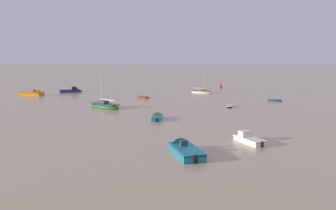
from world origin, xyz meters
TOP-DOWN VIEW (x-y plane):
  - rowboat_moored_1 at (35.17, 51.17)m, footprint 3.20×1.44m
  - motorboat_moored_0 at (13.47, 28.31)m, footprint 1.93×4.51m
  - motorboat_moored_1 at (25.18, 15.79)m, footprint 3.72×4.77m
  - rowboat_moored_2 at (6.69, 53.53)m, footprint 3.31×2.94m
  - motorboat_moored_2 at (-20.39, 55.74)m, footprint 6.82×2.90m
  - motorboat_moored_3 at (-14.17, 64.23)m, footprint 5.96×4.31m
  - sailboat_moored_1 at (19.76, 65.78)m, footprint 5.97×3.37m
  - sailboat_moored_2 at (2.31, 38.10)m, footprint 7.28×5.57m
  - motorboat_moored_5 at (18.54, 10.53)m, footprint 4.18×6.35m
  - rowboat_moored_4 at (25.18, 41.67)m, footprint 1.54×3.00m
  - channel_buoy at (25.34, 81.84)m, footprint 0.90×0.90m

SIDE VIEW (x-z plane):
  - rowboat_moored_4 at x=25.18m, z-range -0.10..0.35m
  - rowboat_moored_1 at x=35.17m, z-range -0.11..0.38m
  - rowboat_moored_2 at x=6.69m, z-range -0.12..0.40m
  - motorboat_moored_0 at x=13.47m, z-range -0.55..0.96m
  - motorboat_moored_1 at x=25.18m, z-range -0.61..1.14m
  - sailboat_moored_1 at x=19.76m, z-range -2.92..3.47m
  - motorboat_moored_5 at x=18.54m, z-range -0.75..1.32m
  - motorboat_moored_2 at x=-20.39m, z-range -0.82..1.45m
  - motorboat_moored_3 at x=-14.17m, z-range -0.75..1.41m
  - sailboat_moored_2 at x=2.31m, z-range -3.66..4.35m
  - channel_buoy at x=25.34m, z-range -0.69..1.61m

